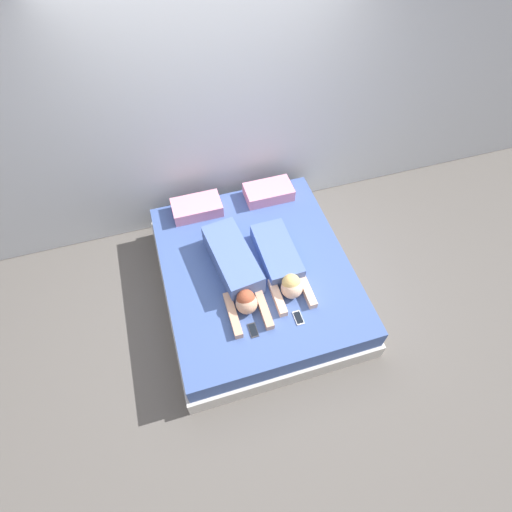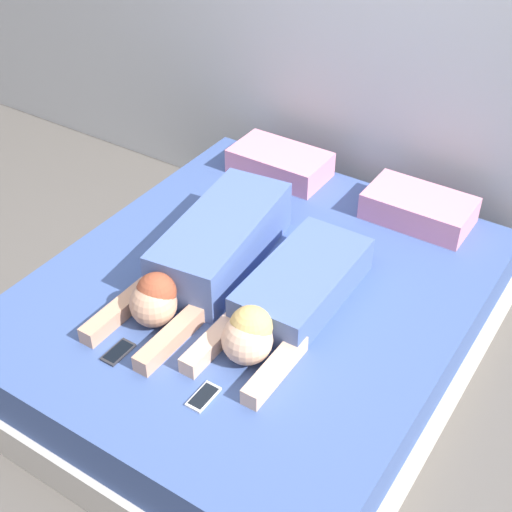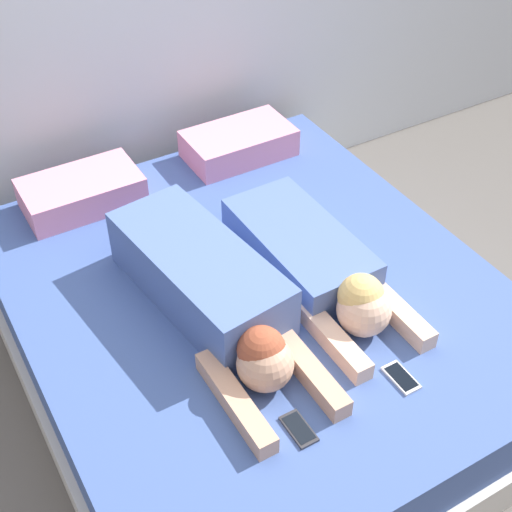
# 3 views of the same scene
# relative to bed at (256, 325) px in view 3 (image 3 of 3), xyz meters

# --- Properties ---
(ground_plane) EXTENTS (12.00, 12.00, 0.00)m
(ground_plane) POSITION_rel_bed_xyz_m (0.00, 0.00, -0.21)
(ground_plane) COLOR #5B5651
(bed) EXTENTS (1.79, 2.07, 0.43)m
(bed) POSITION_rel_bed_xyz_m (0.00, 0.00, 0.00)
(bed) COLOR beige
(bed) RESTS_ON ground_plane
(pillow_head_left) EXTENTS (0.50, 0.29, 0.13)m
(pillow_head_left) POSITION_rel_bed_xyz_m (-0.39, 0.83, 0.29)
(pillow_head_left) COLOR pink
(pillow_head_left) RESTS_ON bed
(pillow_head_right) EXTENTS (0.50, 0.29, 0.13)m
(pillow_head_right) POSITION_rel_bed_xyz_m (0.39, 0.83, 0.29)
(pillow_head_right) COLOR pink
(pillow_head_right) RESTS_ON bed
(person_left) EXTENTS (0.41, 1.13, 0.23)m
(person_left) POSITION_rel_bed_xyz_m (-0.21, -0.05, 0.33)
(person_left) COLOR #4C66A5
(person_left) RESTS_ON bed
(person_right) EXTENTS (0.35, 0.95, 0.22)m
(person_right) POSITION_rel_bed_xyz_m (0.21, -0.10, 0.30)
(person_right) COLOR #4C66A5
(person_right) RESTS_ON bed
(cell_phone_left) EXTENTS (0.07, 0.14, 0.01)m
(cell_phone_left) POSITION_rel_bed_xyz_m (-0.22, -0.64, 0.22)
(cell_phone_left) COLOR #2D2D33
(cell_phone_left) RESTS_ON bed
(cell_phone_right) EXTENTS (0.07, 0.14, 0.01)m
(cell_phone_right) POSITION_rel_bed_xyz_m (0.19, -0.64, 0.22)
(cell_phone_right) COLOR silver
(cell_phone_right) RESTS_ON bed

